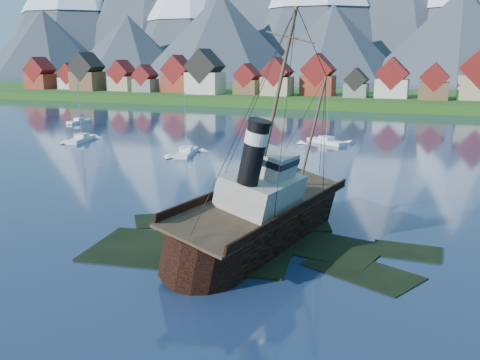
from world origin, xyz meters
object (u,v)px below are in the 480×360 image
(sailboat_c, at_px, (326,142))
(sailboat_f, at_px, (82,140))
(sailboat_a, at_px, (186,153))
(sailboat_b, at_px, (79,122))
(tugboat_wreck, at_px, (262,210))

(sailboat_c, distance_m, sailboat_f, 50.27)
(sailboat_a, distance_m, sailboat_f, 27.98)
(sailboat_b, bearing_deg, sailboat_f, -48.85)
(sailboat_b, xyz_separation_m, sailboat_f, (20.52, -25.66, 0.02))
(sailboat_a, bearing_deg, sailboat_b, 131.94)
(sailboat_b, distance_m, sailboat_f, 32.85)
(sailboat_c, bearing_deg, sailboat_a, 170.40)
(tugboat_wreck, relative_size, sailboat_f, 2.22)
(tugboat_wreck, height_order, sailboat_b, tugboat_wreck)
(sailboat_a, bearing_deg, sailboat_c, 31.70)
(tugboat_wreck, bearing_deg, sailboat_f, 150.22)
(sailboat_a, xyz_separation_m, sailboat_f, (-27.30, 6.10, 0.03))
(tugboat_wreck, xyz_separation_m, sailboat_f, (-54.66, 43.91, -2.54))
(sailboat_c, relative_size, sailboat_f, 0.94)
(sailboat_b, bearing_deg, sailboat_c, -6.09)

